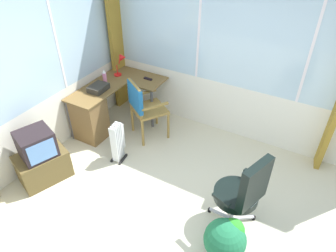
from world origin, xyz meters
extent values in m
cube|color=beige|center=(0.00, 0.00, -0.03)|extent=(4.84, 5.63, 0.06)
cube|color=white|center=(0.00, 2.34, 0.43)|extent=(3.84, 0.06, 0.86)
cube|color=silver|center=(0.00, 2.34, 1.74)|extent=(3.76, 0.06, 1.75)
cube|color=white|center=(0.64, 2.34, 1.74)|extent=(0.04, 0.07, 1.75)
cube|color=white|center=(1.95, 0.00, 0.43)|extent=(0.06, 4.63, 0.86)
cube|color=silver|center=(1.95, 0.00, 1.74)|extent=(0.06, 4.53, 1.75)
cube|color=white|center=(1.95, -0.77, 1.74)|extent=(0.07, 0.04, 1.75)
cube|color=white|center=(1.95, 0.77, 1.74)|extent=(0.07, 0.04, 1.75)
cube|color=olive|center=(1.82, 2.21, 1.35)|extent=(0.35, 0.08, 2.69)
cube|color=brown|center=(1.18, 2.03, 0.72)|extent=(1.43, 0.53, 0.02)
cube|color=brown|center=(1.64, 1.51, 0.72)|extent=(0.53, 0.51, 0.02)
cube|color=brown|center=(0.70, 2.03, 0.35)|extent=(0.40, 0.49, 0.70)
cylinder|color=#4C4C51|center=(1.42, 1.30, 0.35)|extent=(0.04, 0.04, 0.71)
cylinder|color=#4C4C51|center=(0.51, 2.25, 0.35)|extent=(0.04, 0.04, 0.71)
cylinder|color=red|center=(1.54, 2.06, 0.74)|extent=(0.13, 0.13, 0.02)
cylinder|color=red|center=(1.54, 2.06, 0.83)|extent=(0.02, 0.02, 0.16)
cylinder|color=red|center=(1.59, 2.03, 1.00)|extent=(0.04, 0.07, 0.16)
cone|color=red|center=(1.64, 1.99, 1.03)|extent=(0.14, 0.13, 0.12)
cube|color=black|center=(1.66, 1.52, 0.75)|extent=(0.05, 0.15, 0.02)
cylinder|color=pink|center=(1.24, 2.09, 0.81)|extent=(0.06, 0.06, 0.16)
cone|color=white|center=(1.24, 2.09, 0.92)|extent=(0.06, 0.06, 0.06)
cube|color=#2C2A24|center=(0.97, 1.99, 0.78)|extent=(0.31, 0.24, 0.09)
cylinder|color=olive|center=(1.28, 0.92, 0.23)|extent=(0.04, 0.04, 0.47)
cylinder|color=olive|center=(1.53, 1.29, 0.23)|extent=(0.04, 0.04, 0.47)
cylinder|color=olive|center=(0.92, 1.17, 0.23)|extent=(0.04, 0.04, 0.47)
cylinder|color=olive|center=(1.16, 1.53, 0.23)|extent=(0.04, 0.04, 0.47)
cube|color=olive|center=(1.22, 1.23, 0.49)|extent=(0.67, 0.67, 0.04)
cube|color=olive|center=(1.04, 1.35, 0.75)|extent=(0.27, 0.38, 0.48)
cube|color=#1D5F9A|center=(1.04, 1.35, 0.77)|extent=(0.30, 0.41, 0.40)
cube|color=olive|center=(1.10, 1.04, 0.67)|extent=(0.38, 0.27, 0.03)
cube|color=olive|center=(1.34, 1.41, 0.67)|extent=(0.38, 0.27, 0.03)
cube|color=#B7B7BF|center=(0.11, -0.49, 0.04)|extent=(0.28, 0.13, 0.02)
cylinder|color=black|center=(-0.02, -0.44, 0.02)|extent=(0.05, 0.05, 0.05)
cube|color=#B7B7BF|center=(0.16, -0.64, 0.04)|extent=(0.20, 0.25, 0.02)
cylinder|color=black|center=(0.08, -0.76, 0.02)|extent=(0.05, 0.05, 0.05)
cube|color=#B7B7BF|center=(0.33, -0.65, 0.04)|extent=(0.19, 0.25, 0.02)
cylinder|color=black|center=(0.41, -0.76, 0.02)|extent=(0.05, 0.05, 0.05)
cube|color=#B7B7BF|center=(0.38, -0.49, 0.04)|extent=(0.28, 0.12, 0.02)
cylinder|color=black|center=(0.51, -0.45, 0.02)|extent=(0.05, 0.05, 0.05)
cube|color=#B7B7BF|center=(0.25, -0.39, 0.04)|extent=(0.04, 0.28, 0.02)
cylinder|color=black|center=(0.25, -0.25, 0.02)|extent=(0.05, 0.05, 0.05)
cylinder|color=#B7B7BF|center=(0.25, -0.53, 0.25)|extent=(0.05, 0.05, 0.37)
cylinder|color=black|center=(0.25, -0.53, 0.47)|extent=(0.50, 0.50, 0.09)
cube|color=black|center=(0.18, -0.71, 0.79)|extent=(0.43, 0.22, 0.55)
cube|color=black|center=(0.50, -0.62, 0.60)|extent=(0.12, 0.22, 0.04)
cube|color=black|center=(-0.01, -0.44, 0.60)|extent=(0.12, 0.22, 0.04)
cube|color=brown|center=(-0.33, 1.97, 0.21)|extent=(0.75, 0.63, 0.42)
cube|color=black|center=(-0.33, 1.97, 0.60)|extent=(0.53, 0.52, 0.36)
cube|color=#5E8ECC|center=(-0.40, 1.78, 0.60)|extent=(0.33, 0.13, 0.28)
cube|color=silver|center=(0.39, 1.30, 0.32)|extent=(0.03, 0.10, 0.59)
cube|color=silver|center=(0.43, 1.31, 0.32)|extent=(0.03, 0.10, 0.59)
cube|color=silver|center=(0.47, 1.31, 0.32)|extent=(0.03, 0.10, 0.59)
cube|color=silver|center=(0.51, 1.32, 0.32)|extent=(0.03, 0.10, 0.59)
cube|color=silver|center=(0.55, 1.32, 0.32)|extent=(0.03, 0.10, 0.59)
cube|color=black|center=(0.48, 1.24, 0.01)|extent=(0.23, 0.06, 0.03)
cube|color=black|center=(0.46, 1.38, 0.01)|extent=(0.23, 0.06, 0.03)
cube|color=silver|center=(0.59, 1.33, 0.35)|extent=(0.06, 0.10, 0.41)
cylinder|color=#38495A|center=(-0.22, -0.60, 0.06)|extent=(0.27, 0.27, 0.12)
sphere|color=#1E6840|center=(-0.22, -0.60, 0.28)|extent=(0.45, 0.45, 0.45)
sphere|color=#298826|center=(-0.13, -0.65, 0.37)|extent=(0.25, 0.25, 0.25)
camera|label=1|loc=(-2.12, -1.00, 3.11)|focal=32.62mm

